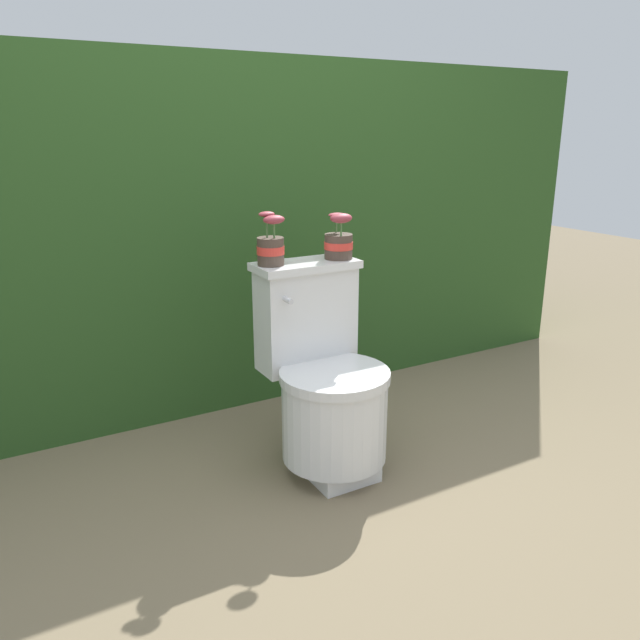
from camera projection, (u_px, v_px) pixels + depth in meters
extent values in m
plane|color=#75664C|center=(321.00, 474.00, 2.43)|extent=(12.00, 12.00, 0.00)
cube|color=#284C1E|center=(201.00, 226.00, 3.25)|extent=(4.07, 1.06, 1.60)
cube|color=silver|center=(334.00, 463.00, 2.44)|extent=(0.24, 0.31, 0.07)
cylinder|color=silver|center=(334.00, 419.00, 2.38)|extent=(0.40, 0.40, 0.32)
cylinder|color=silver|center=(335.00, 376.00, 2.33)|extent=(0.42, 0.42, 0.04)
cube|color=silver|center=(306.00, 319.00, 2.47)|extent=(0.38, 0.17, 0.40)
cube|color=silver|center=(306.00, 265.00, 2.41)|extent=(0.41, 0.19, 0.03)
cylinder|color=silver|center=(288.00, 300.00, 2.28)|extent=(0.02, 0.05, 0.02)
cylinder|color=#47382D|center=(271.00, 251.00, 2.33)|extent=(0.10, 0.10, 0.10)
cylinder|color=red|center=(271.00, 250.00, 2.32)|extent=(0.10, 0.10, 0.03)
cylinder|color=#332319|center=(270.00, 239.00, 2.31)|extent=(0.09, 0.09, 0.01)
cylinder|color=#4C753D|center=(274.00, 230.00, 2.29)|extent=(0.01, 0.01, 0.06)
ellipsoid|color=#93333D|center=(274.00, 220.00, 2.28)|extent=(0.08, 0.06, 0.03)
cylinder|color=#4C753D|center=(267.00, 227.00, 2.30)|extent=(0.01, 0.01, 0.08)
ellipsoid|color=#93333D|center=(267.00, 214.00, 2.29)|extent=(0.06, 0.04, 0.02)
cylinder|color=#47382D|center=(338.00, 246.00, 2.44)|extent=(0.11, 0.11, 0.10)
cylinder|color=red|center=(338.00, 245.00, 2.44)|extent=(0.11, 0.11, 0.03)
cylinder|color=#332319|center=(339.00, 236.00, 2.43)|extent=(0.10, 0.10, 0.01)
cylinder|color=#4C753D|center=(336.00, 224.00, 2.46)|extent=(0.01, 0.01, 0.06)
ellipsoid|color=#93333D|center=(337.00, 215.00, 2.45)|extent=(0.07, 0.05, 0.02)
cylinder|color=#4C753D|center=(341.00, 229.00, 2.38)|extent=(0.01, 0.01, 0.06)
ellipsoid|color=#93333D|center=(341.00, 218.00, 2.36)|extent=(0.09, 0.06, 0.04)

